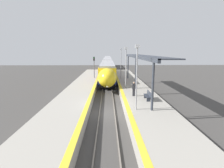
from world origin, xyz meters
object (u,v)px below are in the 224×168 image
platform_bench (148,95)px  railway_signal (94,67)px  person_waiting (134,89)px  lamppost_near (137,73)px  lamppost_mid (126,65)px  train (107,64)px  lamppost_far (121,61)px

platform_bench → railway_signal: railway_signal is taller
person_waiting → railway_signal: size_ratio=0.33×
lamppost_near → lamppost_mid: bearing=90.0°
platform_bench → lamppost_near: size_ratio=0.32×
railway_signal → platform_bench: bearing=-66.8°
platform_bench → lamppost_near: lamppost_near is taller
person_waiting → platform_bench: bearing=-53.2°
train → lamppost_mid: bearing=-85.4°
platform_bench → lamppost_mid: lamppost_mid is taller
train → lamppost_far: bearing=-83.6°
person_waiting → lamppost_far: 13.14m
train → lamppost_near: size_ratio=11.50×
lamppost_mid → railway_signal: bearing=116.9°
lamppost_near → lamppost_far: size_ratio=1.00×
train → lamppost_near: lamppost_near is taller
lamppost_far → person_waiting: bearing=-87.8°
train → platform_bench: size_ratio=36.39×
person_waiting → lamppost_near: 5.17m
platform_bench → lamppost_far: (-1.71, 14.56, 2.63)m
train → railway_signal: railway_signal is taller
person_waiting → lamppost_far: lamppost_far is taller
railway_signal → lamppost_far: (4.94, -0.97, 1.12)m
train → lamppost_mid: size_ratio=11.50×
train → lamppost_mid: lamppost_mid is taller
platform_bench → person_waiting: size_ratio=1.08×
lamppost_near → lamppost_far: bearing=90.0°
lamppost_mid → lamppost_near: bearing=-90.0°
person_waiting → lamppost_mid: size_ratio=0.29×
person_waiting → railway_signal: railway_signal is taller
railway_signal → lamppost_far: 5.16m
lamppost_far → railway_signal: bearing=168.8°
railway_signal → lamppost_mid: size_ratio=0.89×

